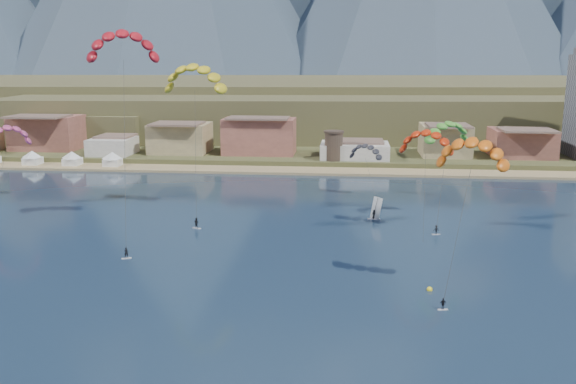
{
  "coord_description": "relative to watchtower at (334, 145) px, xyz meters",
  "views": [
    {
      "loc": [
        9.81,
        -65.9,
        31.09
      ],
      "look_at": [
        0.0,
        32.0,
        10.0
      ],
      "focal_mm": 39.2,
      "sensor_mm": 36.0,
      "label": 1
    }
  ],
  "objects": [
    {
      "name": "kitesurfer_orange",
      "position": [
        20.43,
        -97.85,
        13.29
      ],
      "size": [
        10.42,
        10.22,
        22.15
      ],
      "color": "silver",
      "rests_on": "ground"
    },
    {
      "name": "town",
      "position": [
        -45.0,
        8.0,
        1.63
      ],
      "size": [
        400.0,
        24.0,
        12.0
      ],
      "color": "silver",
      "rests_on": "ground"
    },
    {
      "name": "kitesurfer_yellow",
      "position": [
        -25.71,
        -58.2,
        21.54
      ],
      "size": [
        13.83,
        15.4,
        31.34
      ],
      "color": "silver",
      "rests_on": "ground"
    },
    {
      "name": "beach_tents",
      "position": [
        -81.25,
        -8.0,
        -2.66
      ],
      "size": [
        43.4,
        6.4,
        5.0
      ],
      "color": "white",
      "rests_on": "ground"
    },
    {
      "name": "buoy",
      "position": [
        15.97,
        -97.44,
        -6.24
      ],
      "size": [
        0.78,
        0.78,
        0.78
      ],
      "color": "yellow",
      "rests_on": "ground"
    },
    {
      "name": "foothills",
      "position": [
        17.39,
        118.47,
        2.71
      ],
      "size": [
        940.0,
        210.0,
        18.0
      ],
      "color": "brown",
      "rests_on": "ground"
    },
    {
      "name": "beach",
      "position": [
        -5.0,
        -8.0,
        -6.12
      ],
      "size": [
        2200.0,
        12.0,
        0.9
      ],
      "color": "tan",
      "rests_on": "ground"
    },
    {
      "name": "land",
      "position": [
        -5.0,
        446.0,
        -6.37
      ],
      "size": [
        2200.0,
        900.0,
        4.0
      ],
      "color": "brown",
      "rests_on": "ground"
    },
    {
      "name": "kitesurfer_red",
      "position": [
        -33.9,
        -74.19,
        27.44
      ],
      "size": [
        13.61,
        19.08,
        37.55
      ],
      "color": "silver",
      "rests_on": "ground"
    },
    {
      "name": "ground",
      "position": [
        -5.0,
        -114.0,
        -6.37
      ],
      "size": [
        2400.0,
        2400.0,
        0.0
      ],
      "primitive_type": "plane",
      "color": "black",
      "rests_on": "ground"
    },
    {
      "name": "distant_kite_pink",
      "position": [
        -68.62,
        -52.23,
        9.07
      ],
      "size": [
        10.21,
        9.86,
        18.77
      ],
      "color": "#262626",
      "rests_on": "ground"
    },
    {
      "name": "windsurfer",
      "position": [
        9.86,
        -59.41,
        -4.97
      ],
      "size": [
        2.48,
        2.69,
        4.4
      ],
      "color": "silver",
      "rests_on": "ground"
    },
    {
      "name": "distant_kite_orange",
      "position": [
        18.17,
        -67.38,
        10.82
      ],
      "size": [
        10.76,
        7.44,
        20.34
      ],
      "color": "#262626",
      "rests_on": "ground"
    },
    {
      "name": "watchtower",
      "position": [
        0.0,
        0.0,
        0.0
      ],
      "size": [
        5.82,
        5.82,
        8.6
      ],
      "color": "#47382D",
      "rests_on": "ground"
    },
    {
      "name": "kitesurfer_green",
      "position": [
        22.91,
        -59.98,
        11.51
      ],
      "size": [
        10.08,
        13.5,
        20.74
      ],
      "color": "silver",
      "rests_on": "ground"
    },
    {
      "name": "distant_kite_dark",
      "position": [
        8.21,
        -38.16,
        4.54
      ],
      "size": [
        8.57,
        6.98,
        14.12
      ],
      "color": "#262626",
      "rests_on": "ground"
    }
  ]
}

